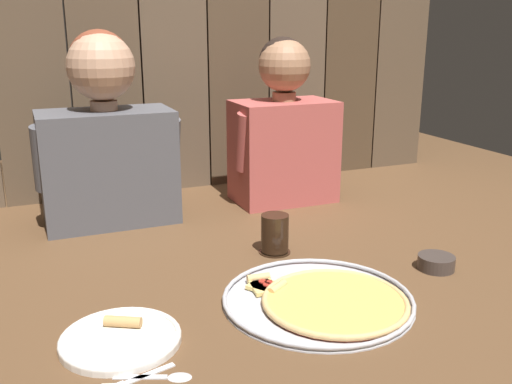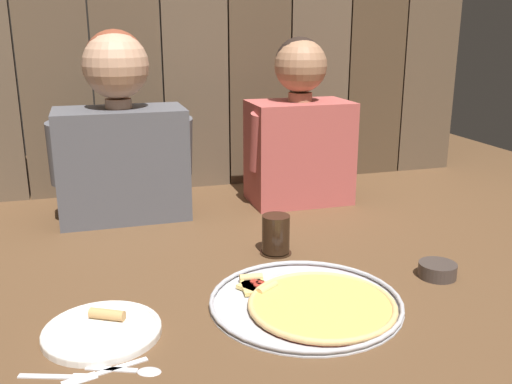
{
  "view_description": "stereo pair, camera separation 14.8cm",
  "coord_description": "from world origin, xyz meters",
  "px_view_note": "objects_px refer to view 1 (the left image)",
  "views": [
    {
      "loc": [
        -0.53,
        -1.21,
        0.59
      ],
      "look_at": [
        0.01,
        0.1,
        0.18
      ],
      "focal_mm": 39.98,
      "sensor_mm": 36.0,
      "label": 1
    },
    {
      "loc": [
        -0.39,
        -1.26,
        0.59
      ],
      "look_at": [
        0.01,
        0.1,
        0.18
      ],
      "focal_mm": 39.98,
      "sensor_mm": 36.0,
      "label": 2
    }
  ],
  "objects_px": {
    "drinking_glass": "(275,234)",
    "dinner_plate": "(121,338)",
    "diner_right": "(284,129)",
    "diner_left": "(106,137)",
    "dipping_bowl": "(436,262)",
    "pizza_tray": "(324,299)"
  },
  "relations": [
    {
      "from": "pizza_tray",
      "to": "diner_left",
      "type": "xyz_separation_m",
      "value": [
        -0.35,
        0.75,
        0.26
      ]
    },
    {
      "from": "dipping_bowl",
      "to": "diner_left",
      "type": "relative_size",
      "value": 0.16
    },
    {
      "from": "dipping_bowl",
      "to": "drinking_glass",
      "type": "bearing_deg",
      "value": 142.31
    },
    {
      "from": "dinner_plate",
      "to": "diner_right",
      "type": "relative_size",
      "value": 0.42
    },
    {
      "from": "drinking_glass",
      "to": "diner_right",
      "type": "relative_size",
      "value": 0.19
    },
    {
      "from": "drinking_glass",
      "to": "dipping_bowl",
      "type": "relative_size",
      "value": 1.16
    },
    {
      "from": "dinner_plate",
      "to": "drinking_glass",
      "type": "distance_m",
      "value": 0.56
    },
    {
      "from": "diner_right",
      "to": "diner_left",
      "type": "bearing_deg",
      "value": 179.91
    },
    {
      "from": "dinner_plate",
      "to": "diner_left",
      "type": "xyz_separation_m",
      "value": [
        0.1,
        0.75,
        0.26
      ]
    },
    {
      "from": "pizza_tray",
      "to": "dinner_plate",
      "type": "distance_m",
      "value": 0.45
    },
    {
      "from": "dinner_plate",
      "to": "drinking_glass",
      "type": "bearing_deg",
      "value": 33.13
    },
    {
      "from": "dipping_bowl",
      "to": "pizza_tray",
      "type": "bearing_deg",
      "value": -170.97
    },
    {
      "from": "dinner_plate",
      "to": "drinking_glass",
      "type": "height_order",
      "value": "drinking_glass"
    },
    {
      "from": "drinking_glass",
      "to": "dinner_plate",
      "type": "bearing_deg",
      "value": -146.87
    },
    {
      "from": "diner_left",
      "to": "diner_right",
      "type": "distance_m",
      "value": 0.6
    },
    {
      "from": "dinner_plate",
      "to": "drinking_glass",
      "type": "xyz_separation_m",
      "value": [
        0.47,
        0.31,
        0.04
      ]
    },
    {
      "from": "dipping_bowl",
      "to": "diner_left",
      "type": "xyz_separation_m",
      "value": [
        -0.7,
        0.7,
        0.25
      ]
    },
    {
      "from": "dinner_plate",
      "to": "diner_right",
      "type": "xyz_separation_m",
      "value": [
        0.7,
        0.74,
        0.25
      ]
    },
    {
      "from": "dinner_plate",
      "to": "dipping_bowl",
      "type": "height_order",
      "value": "dipping_bowl"
    },
    {
      "from": "diner_left",
      "to": "diner_right",
      "type": "height_order",
      "value": "diner_left"
    },
    {
      "from": "pizza_tray",
      "to": "dinner_plate",
      "type": "xyz_separation_m",
      "value": [
        -0.45,
        0.01,
        -0.0
      ]
    },
    {
      "from": "pizza_tray",
      "to": "diner_left",
      "type": "height_order",
      "value": "diner_left"
    }
  ]
}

